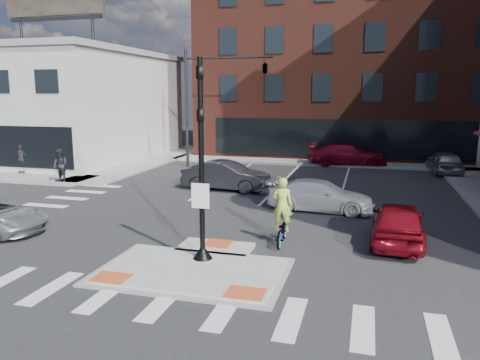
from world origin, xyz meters
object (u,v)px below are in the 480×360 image
(bg_car_dark, at_px, (226,176))
(pedestrian_a, at_px, (60,165))
(bg_car_silver, at_px, (445,162))
(cyclist, at_px, (282,222))
(bg_car_red, at_px, (348,155))
(white_pickup, at_px, (320,196))
(pedestrian_b, at_px, (21,159))
(red_sedan, at_px, (398,223))

(bg_car_dark, distance_m, pedestrian_a, 9.56)
(bg_car_silver, height_order, cyclist, cyclist)
(bg_car_silver, distance_m, bg_car_red, 6.39)
(white_pickup, relative_size, bg_car_red, 0.85)
(cyclist, bearing_deg, white_pickup, -100.56)
(pedestrian_a, relative_size, pedestrian_b, 1.05)
(red_sedan, bearing_deg, bg_car_red, -79.47)
(white_pickup, bearing_deg, pedestrian_b, 81.26)
(white_pickup, xyz_separation_m, cyclist, (-0.79, -5.03, 0.11))
(cyclist, relative_size, pedestrian_a, 1.24)
(bg_car_silver, relative_size, bg_car_red, 0.79)
(cyclist, xyz_separation_m, pedestrian_a, (-14.00, 7.20, 0.31))
(pedestrian_b, bearing_deg, bg_car_silver, 18.88)
(white_pickup, distance_m, bg_car_red, 13.68)
(bg_car_dark, bearing_deg, white_pickup, -115.90)
(pedestrian_a, bearing_deg, bg_car_red, 51.35)
(cyclist, height_order, pedestrian_b, cyclist)
(red_sedan, height_order, bg_car_silver, red_sedan)
(bg_car_red, distance_m, pedestrian_a, 19.18)
(white_pickup, xyz_separation_m, pedestrian_b, (-19.11, 4.17, 0.37))
(cyclist, bearing_deg, red_sedan, -165.19)
(red_sedan, height_order, cyclist, cyclist)
(cyclist, relative_size, pedestrian_b, 1.29)
(cyclist, bearing_deg, bg_car_red, -95.70)
(white_pickup, distance_m, pedestrian_a, 14.96)
(red_sedan, xyz_separation_m, white_pickup, (-3.02, 3.90, -0.06))
(bg_car_dark, bearing_deg, pedestrian_a, 101.03)
(bg_car_silver, bearing_deg, bg_car_dark, 32.11)
(bg_car_red, bearing_deg, white_pickup, 172.99)
(bg_car_dark, relative_size, pedestrian_a, 2.50)
(bg_car_red, distance_m, cyclist, 18.75)
(pedestrian_a, bearing_deg, bg_car_dark, 20.50)
(red_sedan, bearing_deg, cyclist, 18.93)
(bg_car_silver, bearing_deg, bg_car_red, -19.54)
(red_sedan, relative_size, bg_car_red, 0.79)
(red_sedan, height_order, bg_car_red, bg_car_red)
(bg_car_red, height_order, pedestrian_b, pedestrian_b)
(pedestrian_b, bearing_deg, white_pickup, -10.26)
(bg_car_silver, xyz_separation_m, cyclist, (-7.50, -17.01, 0.05))
(bg_car_dark, bearing_deg, red_sedan, -125.36)
(pedestrian_b, bearing_deg, cyclist, -24.61)
(bg_car_silver, bearing_deg, red_sedan, 72.78)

